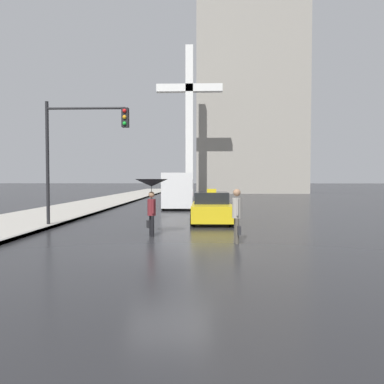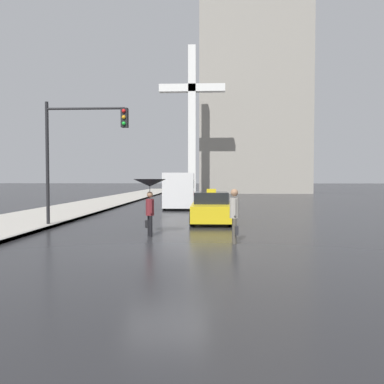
# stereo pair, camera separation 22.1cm
# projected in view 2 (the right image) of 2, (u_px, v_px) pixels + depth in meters

# --- Properties ---
(ground_plane) EXTENTS (300.00, 300.00, 0.00)m
(ground_plane) POSITION_uv_depth(u_px,v_px,m) (166.00, 248.00, 11.14)
(ground_plane) COLOR #262628
(taxi) EXTENTS (1.91, 4.24, 1.59)m
(taxi) POSITION_uv_depth(u_px,v_px,m) (211.00, 208.00, 17.71)
(taxi) COLOR gold
(taxi) RESTS_ON ground_plane
(ambulance_van) EXTENTS (2.23, 5.34, 2.45)m
(ambulance_van) POSITION_uv_depth(u_px,v_px,m) (180.00, 189.00, 26.24)
(ambulance_van) COLOR silver
(ambulance_van) RESTS_ON ground_plane
(pedestrian_with_umbrella) EXTENTS (1.19, 1.19, 2.06)m
(pedestrian_with_umbrella) POSITION_uv_depth(u_px,v_px,m) (150.00, 188.00, 13.39)
(pedestrian_with_umbrella) COLOR black
(pedestrian_with_umbrella) RESTS_ON ground_plane
(pedestrian_man) EXTENTS (0.30, 0.58, 1.74)m
(pedestrian_man) POSITION_uv_depth(u_px,v_px,m) (234.00, 212.00, 11.90)
(pedestrian_man) COLOR #4C473D
(pedestrian_man) RESTS_ON ground_plane
(traffic_light) EXTENTS (3.54, 0.38, 5.32)m
(traffic_light) POSITION_uv_depth(u_px,v_px,m) (80.00, 140.00, 15.78)
(traffic_light) COLOR black
(traffic_light) RESTS_ON ground_plane
(building_tower_near) EXTENTS (15.37, 8.17, 39.00)m
(building_tower_near) POSITION_uv_depth(u_px,v_px,m) (253.00, 58.00, 53.93)
(building_tower_near) COLOR gray
(building_tower_near) RESTS_ON ground_plane
(monument_cross) EXTENTS (7.85, 0.90, 17.85)m
(monument_cross) POSITION_uv_depth(u_px,v_px,m) (192.00, 111.00, 44.66)
(monument_cross) COLOR white
(monument_cross) RESTS_ON ground_plane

